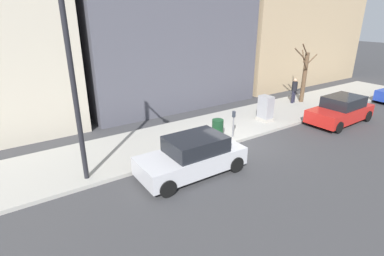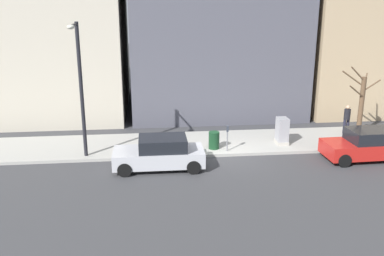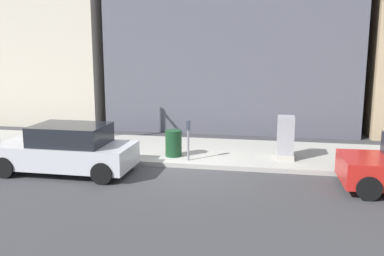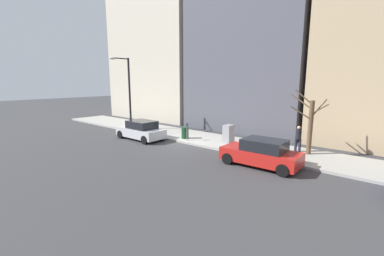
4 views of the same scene
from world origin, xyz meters
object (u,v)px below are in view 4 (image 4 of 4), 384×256
at_px(utility_box, 228,135).
at_px(streetlamp, 127,88).
at_px(pedestrian_near_meter, 298,137).
at_px(trash_bin, 185,133).
at_px(parked_car_silver, 141,130).
at_px(office_block_center, 263,51).
at_px(office_tower_right, 177,29).
at_px(parked_car_red, 261,153).
at_px(bare_tree, 310,125).
at_px(parking_meter, 187,130).

relative_size(utility_box, streetlamp, 0.22).
bearing_deg(pedestrian_near_meter, utility_box, -176.24).
bearing_deg(trash_bin, parked_car_silver, 125.43).
distance_m(pedestrian_near_meter, office_block_center, 12.55).
bearing_deg(office_tower_right, office_block_center, -93.17).
distance_m(parked_car_red, pedestrian_near_meter, 3.88).
distance_m(trash_bin, pedestrian_near_meter, 8.27).
height_order(utility_box, office_block_center, office_block_center).
bearing_deg(parked_car_red, utility_box, 55.09).
distance_m(utility_box, office_tower_right, 21.08).
height_order(parked_car_red, trash_bin, parked_car_red).
bearing_deg(parked_car_red, office_block_center, 24.52).
xyz_separation_m(parked_car_silver, trash_bin, (2.06, -2.89, -0.14)).
relative_size(parked_car_silver, bare_tree, 1.06).
bearing_deg(pedestrian_near_meter, streetlamp, 174.75).
bearing_deg(trash_bin, bare_tree, -78.98).
height_order(pedestrian_near_meter, office_block_center, office_block_center).
bearing_deg(office_tower_right, trash_bin, -134.34).
xyz_separation_m(parked_car_silver, parking_meter, (1.61, -3.50, 0.24)).
distance_m(parked_car_silver, office_tower_right, 18.71).
height_order(parking_meter, streetlamp, streetlamp).
height_order(parked_car_silver, office_tower_right, office_tower_right).
distance_m(utility_box, trash_bin, 3.78).
xyz_separation_m(streetlamp, office_block_center, (10.87, -7.83, 3.52)).
height_order(bare_tree, office_tower_right, office_tower_right).
relative_size(parked_car_red, streetlamp, 0.65).
bearing_deg(trash_bin, pedestrian_near_meter, -77.08).
distance_m(parked_car_red, office_tower_right, 24.95).
xyz_separation_m(utility_box, office_tower_right, (10.55, 14.96, 10.46)).
bearing_deg(parked_car_silver, pedestrian_near_meter, -70.04).
bearing_deg(parked_car_red, trash_bin, 73.37).
height_order(parking_meter, office_tower_right, office_tower_right).
distance_m(parked_car_silver, utility_box, 7.08).
bearing_deg(office_tower_right, parking_meter, -133.98).
bearing_deg(parked_car_red, parked_car_silver, 88.81).
bearing_deg(bare_tree, trash_bin, 101.02).
distance_m(parked_car_silver, office_block_center, 14.68).
distance_m(parking_meter, streetlamp, 7.74).
height_order(parked_car_red, office_tower_right, office_tower_right).
distance_m(streetlamp, bare_tree, 15.54).
xyz_separation_m(parked_car_red, bare_tree, (3.65, -1.37, 1.26)).
xyz_separation_m(utility_box, pedestrian_near_meter, (1.45, -4.30, 0.24)).
relative_size(streetlamp, office_block_center, 0.43).
bearing_deg(utility_box, parking_meter, 105.12).
bearing_deg(trash_bin, parking_meter, -126.49).
height_order(streetlamp, trash_bin, streetlamp).
bearing_deg(office_block_center, bare_tree, -139.12).
relative_size(utility_box, office_block_center, 0.09).
xyz_separation_m(pedestrian_near_meter, office_block_center, (8.41, 6.73, 6.45)).
relative_size(streetlamp, trash_bin, 7.22).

